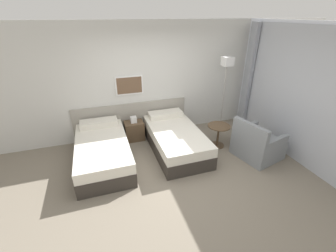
% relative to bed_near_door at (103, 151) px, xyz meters
% --- Properties ---
extents(ground_plane, '(16.00, 16.00, 0.00)m').
position_rel_bed_near_door_xyz_m(ground_plane, '(1.33, -0.96, -0.26)').
color(ground_plane, slate).
extents(wall_headboard, '(10.00, 0.10, 2.70)m').
position_rel_bed_near_door_xyz_m(wall_headboard, '(1.30, 1.03, 1.03)').
color(wall_headboard, silver).
rests_on(wall_headboard, ground_plane).
extents(wall_window, '(0.21, 4.47, 2.70)m').
position_rel_bed_near_door_xyz_m(wall_window, '(3.91, -1.12, 1.08)').
color(wall_window, white).
rests_on(wall_window, ground_plane).
extents(bed_near_door, '(1.03, 1.96, 0.64)m').
position_rel_bed_near_door_xyz_m(bed_near_door, '(0.00, 0.00, 0.00)').
color(bed_near_door, '#332D28').
rests_on(bed_near_door, ground_plane).
extents(bed_near_window, '(1.03, 1.96, 0.64)m').
position_rel_bed_near_door_xyz_m(bed_near_window, '(1.59, 0.00, 0.00)').
color(bed_near_window, '#332D28').
rests_on(bed_near_window, ground_plane).
extents(nightstand, '(0.45, 0.36, 0.60)m').
position_rel_bed_near_door_xyz_m(nightstand, '(0.79, 0.75, -0.02)').
color(nightstand, brown).
rests_on(nightstand, ground_plane).
extents(floor_lamp, '(0.24, 0.24, 1.90)m').
position_rel_bed_near_door_xyz_m(floor_lamp, '(3.08, 0.56, 1.32)').
color(floor_lamp, '#9E9993').
rests_on(floor_lamp, ground_plane).
extents(side_table, '(0.52, 0.52, 0.52)m').
position_rel_bed_near_door_xyz_m(side_table, '(2.59, -0.17, 0.11)').
color(side_table, brown).
rests_on(side_table, ground_plane).
extents(armchair, '(0.99, 1.01, 0.87)m').
position_rel_bed_near_door_xyz_m(armchair, '(3.16, -0.82, 0.01)').
color(armchair, gray).
rests_on(armchair, ground_plane).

